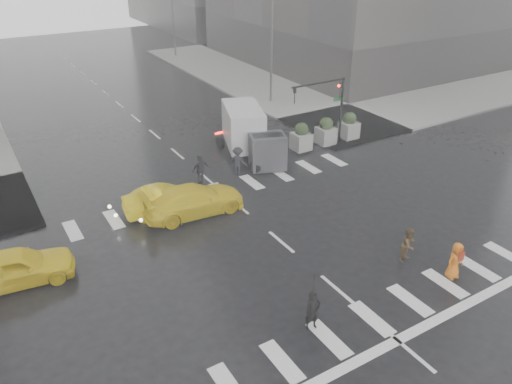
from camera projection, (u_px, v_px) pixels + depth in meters
ground at (281, 242)px, 22.98m from camera, size 120.00×120.00×0.00m
sidewalk_ne at (353, 88)px, 45.15m from camera, size 35.00×35.00×0.15m
road_markings at (281, 242)px, 22.98m from camera, size 18.00×48.00×0.01m
traffic_signal_pole at (330, 99)px, 31.68m from camera, size 4.45×0.42×4.50m
street_lamp_near at (270, 42)px, 39.30m from camera, size 2.15×0.22×9.00m
street_lamp_far at (171, 11)px, 54.43m from camera, size 2.15×0.22×9.00m
planter_west at (301, 137)px, 31.95m from camera, size 1.10×1.10×1.80m
planter_mid at (326, 131)px, 32.87m from camera, size 1.10×1.10×1.80m
planter_east at (349, 126)px, 33.78m from camera, size 1.10×1.10×1.80m
pedestrian_black at (314, 292)px, 17.26m from camera, size 1.10×1.11×2.43m
pedestrian_brown at (409, 244)px, 21.36m from camera, size 0.89×0.77×1.59m
pedestrian_orange at (455, 260)px, 20.29m from camera, size 0.83×0.57×1.63m
pedestrian_far_a at (200, 169)px, 27.84m from camera, size 1.12×0.76×1.80m
pedestrian_far_b at (238, 161)px, 28.93m from camera, size 1.20×1.24×1.72m
taxi_front at (15, 267)px, 19.96m from camera, size 4.71×2.37×1.54m
taxi_mid at (165, 200)px, 25.15m from camera, size 4.27×1.93×1.36m
taxi_rear at (193, 200)px, 24.98m from camera, size 4.69×2.35×1.51m
box_truck at (250, 133)px, 30.90m from camera, size 2.15×5.73×3.04m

